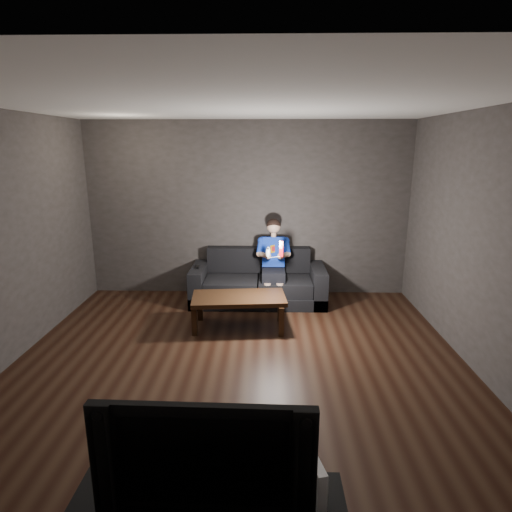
{
  "coord_description": "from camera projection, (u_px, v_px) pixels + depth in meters",
  "views": [
    {
      "loc": [
        0.28,
        -4.13,
        2.33
      ],
      "look_at": [
        0.15,
        1.55,
        0.85
      ],
      "focal_mm": 30.0,
      "sensor_mm": 36.0,
      "label": 1
    }
  ],
  "objects": [
    {
      "name": "wii_remote_black",
      "position": [
        198.0,
        267.0,
        6.39
      ],
      "size": [
        0.05,
        0.15,
        0.03
      ],
      "color": "black",
      "rests_on": "sofa"
    },
    {
      "name": "child",
      "position": [
        274.0,
        257.0,
        6.36
      ],
      "size": [
        0.5,
        0.62,
        1.24
      ],
      "color": "black",
      "rests_on": "sofa"
    },
    {
      "name": "tv",
      "position": [
        207.0,
        447.0,
        2.18
      ],
      "size": [
        1.1,
        0.17,
        0.63
      ],
      "primitive_type": "imported",
      "rotation": [
        0.0,
        0.0,
        -0.03
      ],
      "color": "black",
      "rests_on": "media_console"
    },
    {
      "name": "floor",
      "position": [
        239.0,
        369.0,
        4.58
      ],
      "size": [
        5.0,
        5.0,
        0.0
      ],
      "primitive_type": "plane",
      "color": "black",
      "rests_on": "ground"
    },
    {
      "name": "sofa",
      "position": [
        258.0,
        285.0,
        6.52
      ],
      "size": [
        2.01,
        0.87,
        0.78
      ],
      "color": "black",
      "rests_on": "floor"
    },
    {
      "name": "ceiling",
      "position": [
        236.0,
        103.0,
        3.9
      ],
      "size": [
        5.0,
        5.0,
        0.02
      ],
      "primitive_type": "cube",
      "color": "white",
      "rests_on": "back_wall"
    },
    {
      "name": "wii_remote_red",
      "position": [
        281.0,
        249.0,
        5.84
      ],
      "size": [
        0.06,
        0.08,
        0.22
      ],
      "color": "red",
      "rests_on": "child"
    },
    {
      "name": "nunchuk_white",
      "position": [
        268.0,
        252.0,
        5.86
      ],
      "size": [
        0.07,
        0.1,
        0.16
      ],
      "color": "white",
      "rests_on": "child"
    },
    {
      "name": "back_wall",
      "position": [
        248.0,
        210.0,
        6.66
      ],
      "size": [
        5.0,
        0.04,
        2.7
      ],
      "primitive_type": "cube",
      "color": "#36312F",
      "rests_on": "ground"
    },
    {
      "name": "right_wall",
      "position": [
        492.0,
        248.0,
        4.19
      ],
      "size": [
        0.04,
        5.0,
        2.7
      ],
      "primitive_type": "cube",
      "color": "#36312F",
      "rests_on": "ground"
    },
    {
      "name": "coffee_table",
      "position": [
        239.0,
        300.0,
        5.53
      ],
      "size": [
        1.25,
        0.7,
        0.44
      ],
      "color": "black",
      "rests_on": "floor"
    },
    {
      "name": "front_wall",
      "position": [
        199.0,
        381.0,
        1.83
      ],
      "size": [
        5.0,
        0.04,
        2.7
      ],
      "primitive_type": "cube",
      "color": "#36312F",
      "rests_on": "ground"
    },
    {
      "name": "wii_console",
      "position": [
        317.0,
        483.0,
        2.22
      ],
      "size": [
        0.09,
        0.17,
        0.22
      ],
      "primitive_type": "cube",
      "rotation": [
        0.0,
        0.0,
        0.25
      ],
      "color": "white",
      "rests_on": "media_console"
    }
  ]
}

